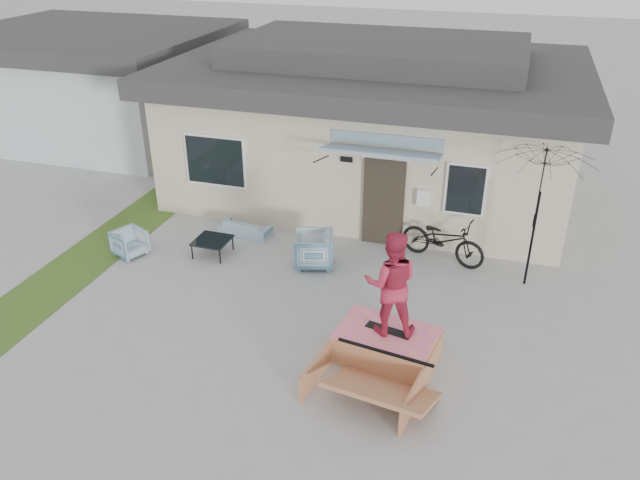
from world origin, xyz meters
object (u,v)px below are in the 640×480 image
(skate_ramp, at_px, (386,346))
(skateboard, at_px, (388,330))
(bicycle, at_px, (443,235))
(skater, at_px, (391,282))
(armchair_left, at_px, (130,242))
(patio_umbrella, at_px, (537,208))
(armchair_right, at_px, (314,248))
(loveseat, at_px, (245,225))
(coffee_table, at_px, (213,247))

(skate_ramp, height_order, skateboard, skateboard)
(bicycle, height_order, skater, skater)
(skateboard, xyz_separation_m, skater, (0.00, 0.00, 0.96))
(armchair_left, xyz_separation_m, skateboard, (6.37, -1.93, 0.25))
(patio_umbrella, xyz_separation_m, skateboard, (-2.27, -3.29, -1.17))
(armchair_left, distance_m, bicycle, 7.08)
(skateboard, height_order, skater, skater)
(armchair_right, bearing_deg, bicycle, 96.05)
(armchair_right, relative_size, patio_umbrella, 0.38)
(armchair_right, bearing_deg, patio_umbrella, 81.55)
(armchair_left, distance_m, armchair_right, 4.22)
(loveseat, relative_size, coffee_table, 1.67)
(coffee_table, height_order, patio_umbrella, patio_umbrella)
(armchair_left, bearing_deg, coffee_table, -49.54)
(skater, bearing_deg, loveseat, -52.44)
(armchair_left, bearing_deg, skateboard, -83.82)
(skate_ramp, bearing_deg, loveseat, 147.52)
(patio_umbrella, bearing_deg, armchair_left, -171.04)
(loveseat, height_order, skater, skater)
(bicycle, distance_m, skate_ramp, 3.89)
(coffee_table, bearing_deg, patio_umbrella, 6.66)
(skateboard, bearing_deg, coffee_table, 163.63)
(loveseat, height_order, armchair_left, armchair_left)
(coffee_table, distance_m, patio_umbrella, 7.07)
(skater, bearing_deg, bicycle, -108.80)
(loveseat, xyz_separation_m, bicycle, (4.73, 0.15, 0.38))
(patio_umbrella, bearing_deg, bicycle, 164.67)
(bicycle, relative_size, skateboard, 2.42)
(coffee_table, relative_size, skateboard, 0.94)
(skate_ramp, xyz_separation_m, skateboard, (0.01, 0.05, 0.30))
(bicycle, xyz_separation_m, skateboard, (-0.45, -3.79, -0.05))
(armchair_left, bearing_deg, patio_umbrella, -58.01)
(loveseat, height_order, coffee_table, loveseat)
(coffee_table, distance_m, skate_ramp, 5.23)
(skate_ramp, bearing_deg, skater, 90.00)
(armchair_left, height_order, skate_ramp, armchair_left)
(skater, bearing_deg, patio_umbrella, -136.61)
(loveseat, xyz_separation_m, coffee_table, (-0.30, -1.15, -0.06))
(loveseat, distance_m, armchair_left, 2.70)
(skate_ramp, xyz_separation_m, skater, (0.01, 0.05, 1.27))
(patio_umbrella, height_order, skater, skater)
(armchair_right, height_order, bicycle, bicycle)
(armchair_left, relative_size, skater, 0.35)
(armchair_right, relative_size, skate_ramp, 0.38)
(bicycle, bearing_deg, coffee_table, 121.29)
(coffee_table, distance_m, skater, 5.39)
(loveseat, bearing_deg, skate_ramp, 145.25)
(armchair_left, xyz_separation_m, coffee_table, (1.79, 0.56, -0.14))
(patio_umbrella, bearing_deg, skater, -124.57)
(bicycle, xyz_separation_m, patio_umbrella, (1.82, -0.50, 1.12))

